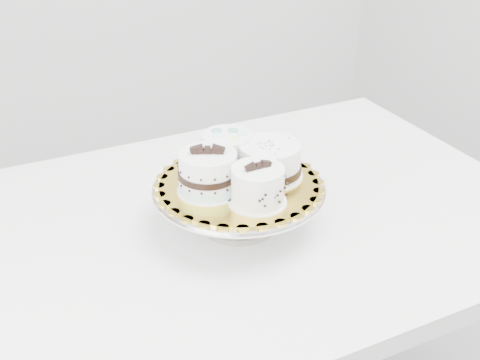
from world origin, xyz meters
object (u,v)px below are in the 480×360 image
cake_swirl (258,186)px  cake_stand (239,198)px  cake_board (239,184)px  cake_banded (208,174)px  cake_ribbon (270,161)px  cake_dots (227,151)px  table (234,244)px

cake_swirl → cake_stand: bearing=88.6°
cake_board → cake_swirl: bearing=-92.5°
cake_swirl → cake_banded: cake_banded is taller
cake_banded → cake_board: bearing=26.1°
cake_stand → cake_ribbon: (0.07, -0.00, 0.07)m
cake_stand → cake_dots: cake_dots is taller
table → cake_ribbon: bearing=-27.5°
cake_dots → cake_ribbon: cake_dots is taller
table → cake_ribbon: cake_ribbon is taller
cake_dots → cake_ribbon: size_ratio=0.78×
cake_swirl → cake_ribbon: cake_swirl is taller
cake_board → cake_dots: bearing=82.0°
cake_board → cake_swirl: 0.09m
table → cake_swirl: cake_swirl is taller
cake_swirl → cake_dots: size_ratio=0.87×
table → cake_stand: size_ratio=3.86×
cake_ribbon → table: bearing=173.5°
cake_dots → cake_swirl: bearing=-108.5°
cake_banded → cake_dots: cake_banded is taller
table → cake_dots: (0.00, 0.03, 0.21)m
cake_ribbon → cake_stand: bearing=-158.7°
cake_board → table: bearing=79.2°
cake_stand → cake_swirl: bearing=-92.5°
table → cake_stand: 0.14m
cake_board → cake_swirl: (-0.00, -0.08, 0.04)m
cake_stand → cake_banded: 0.09m
cake_banded → cake_swirl: bearing=-25.2°
table → cake_banded: size_ratio=8.88×
cake_board → cake_swirl: size_ratio=2.86×
table → cake_board: (-0.01, -0.03, 0.17)m
cake_stand → cake_board: cake_board is taller
cake_stand → cake_banded: (-0.06, 0.00, 0.07)m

